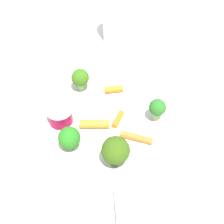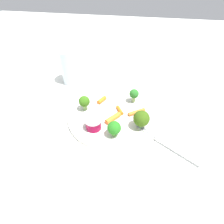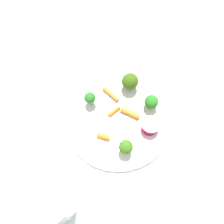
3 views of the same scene
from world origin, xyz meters
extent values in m
plane|color=white|center=(0.00, 0.00, 0.00)|extent=(2.40, 2.40, 0.00)
cylinder|color=silver|center=(0.00, 0.00, 0.01)|extent=(0.30, 0.30, 0.01)
cylinder|color=maroon|center=(0.05, 0.08, 0.03)|extent=(0.04, 0.04, 0.03)
cylinder|color=silver|center=(0.05, 0.08, 0.04)|extent=(0.05, 0.05, 0.00)
cylinder|color=#81C357|center=(-0.01, 0.09, 0.02)|extent=(0.01, 0.01, 0.01)
sphere|color=#277A1F|center=(-0.01, 0.09, 0.04)|extent=(0.04, 0.04, 0.04)
cylinder|color=#82B25D|center=(0.10, 0.00, 0.02)|extent=(0.01, 0.01, 0.02)
sphere|color=#386F18|center=(0.10, 0.00, 0.04)|extent=(0.04, 0.04, 0.04)
cylinder|color=#96AF6F|center=(-0.05, -0.07, 0.02)|extent=(0.01, 0.01, 0.02)
sphere|color=#297126|center=(-0.05, -0.07, 0.04)|extent=(0.03, 0.03, 0.03)
cylinder|color=#81C267|center=(-0.08, 0.05, 0.02)|extent=(0.01, 0.01, 0.02)
sphere|color=#385B14|center=(-0.08, 0.05, 0.05)|extent=(0.05, 0.05, 0.05)
cylinder|color=orange|center=(0.00, 0.03, 0.02)|extent=(0.05, 0.05, 0.02)
cylinder|color=orange|center=(-0.07, -0.01, 0.02)|extent=(0.05, 0.04, 0.01)
cylinder|color=orange|center=(-0.01, -0.01, 0.02)|extent=(0.03, 0.04, 0.01)
cylinder|color=orange|center=(0.05, -0.05, 0.02)|extent=(0.03, 0.04, 0.01)
cube|color=#B4B7C0|center=(-0.17, 0.11, 0.01)|extent=(0.14, 0.10, 0.00)
cube|color=#B4B7C0|center=(-0.09, 0.06, 0.01)|extent=(0.02, 0.02, 0.00)
cube|color=#B4B7C0|center=(-0.09, 0.06, 0.01)|extent=(0.02, 0.02, 0.00)
cube|color=#B4B7C0|center=(-0.09, 0.06, 0.01)|extent=(0.02, 0.02, 0.00)
cube|color=#B4B7C0|center=(-0.09, 0.05, 0.01)|extent=(0.02, 0.02, 0.00)
cylinder|color=silver|center=(0.20, -0.18, 0.06)|extent=(0.08, 0.08, 0.13)
camera|label=1|loc=(-0.33, 0.24, 0.48)|focal=52.82mm
camera|label=2|loc=(-0.07, 0.45, 0.40)|focal=30.06mm
camera|label=3|loc=(0.23, -0.06, 0.58)|focal=35.86mm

